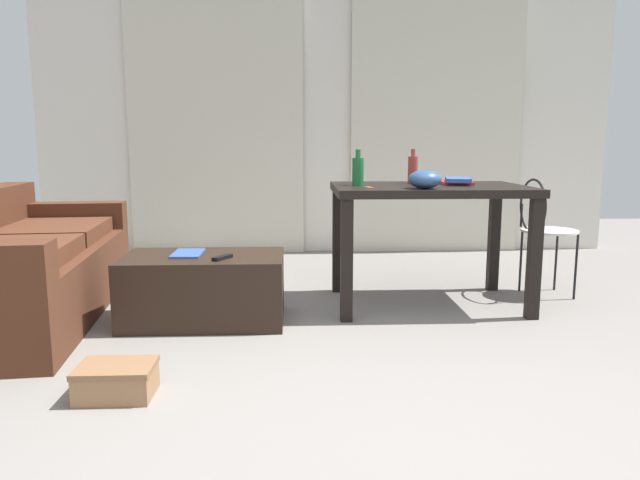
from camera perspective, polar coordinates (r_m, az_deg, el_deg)
The scene contains 15 objects.
ground_plane at distance 3.63m, azimuth 2.64°, elevation -7.41°, with size 9.10×9.10×0.00m, color gray.
wall_back at distance 5.78m, azimuth 0.65°, elevation 12.03°, with size 5.43×0.10×2.64m, color silver.
curtains at distance 5.69m, azimuth 0.69°, elevation 10.96°, with size 3.71×0.03×2.42m.
couch at distance 4.00m, azimuth -27.04°, elevation -2.43°, with size 1.06×2.12×0.76m.
coffee_table at distance 3.56m, azimuth -11.07°, elevation -4.60°, with size 0.93×0.55×0.40m.
craft_table at distance 3.87m, azimuth 10.42°, elevation 3.54°, with size 1.22×0.82×0.78m.
wire_chair at distance 4.31m, azimuth 20.51°, elevation 1.59°, with size 0.38×0.38×0.81m.
bottle_near at distance 3.78m, azimuth 3.67°, elevation 6.66°, with size 0.07×0.07×0.23m.
bottle_far at distance 3.99m, azimuth 8.90°, elevation 6.73°, with size 0.06×0.06×0.23m.
bowl at distance 3.56m, azimuth 10.05°, elevation 5.77°, with size 0.20×0.20×0.11m, color #2D4C7A.
book_stack at distance 3.98m, azimuth 13.02°, elevation 5.55°, with size 0.21×0.32×0.04m.
scissors at distance 3.60m, azimuth 4.77°, elevation 5.07°, with size 0.04×0.10×0.00m.
tv_remote_primary at distance 3.39m, azimuth -9.36°, elevation -1.67°, with size 0.04×0.15×0.02m, color black.
magazine at distance 3.57m, azimuth -12.58°, elevation -1.27°, with size 0.17×0.28×0.01m, color #33519E.
shoebox at distance 2.67m, azimuth -18.97°, elevation -12.64°, with size 0.31×0.23×0.14m.
Camera 1 is at (-0.32, -1.97, 1.04)m, focal length 33.31 mm.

